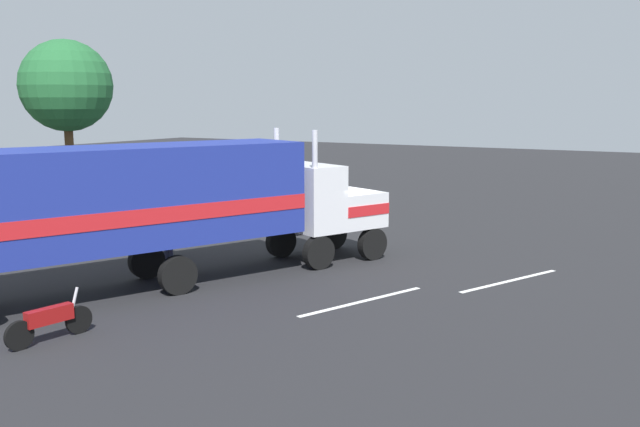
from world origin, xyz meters
TOP-DOWN VIEW (x-y plane):
  - ground_plane at (0.00, 0.00)m, footprint 120.00×120.00m
  - lane_stripe_near at (-4.65, -3.50)m, footprint 4.17×1.71m
  - lane_stripe_mid at (-0.44, -6.38)m, footprint 4.11×1.88m
  - semi_truck at (-6.06, 2.32)m, footprint 13.99×7.88m
  - person_bystander at (-3.39, 4.65)m, footprint 0.45×0.47m
  - motorcycle at (-11.03, 1.19)m, footprint 2.10×0.42m
  - tree_center at (3.12, 17.16)m, footprint 4.59×4.59m

SIDE VIEW (x-z plane):
  - ground_plane at x=0.00m, z-range 0.00..0.00m
  - lane_stripe_near at x=-4.65m, z-range 0.00..0.01m
  - lane_stripe_mid at x=-0.44m, z-range 0.00..0.01m
  - motorcycle at x=-11.03m, z-range -0.08..1.04m
  - person_bystander at x=-3.39m, z-range 0.08..1.71m
  - semi_truck at x=-6.06m, z-range 0.27..4.77m
  - tree_center at x=3.12m, z-range 1.90..10.37m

